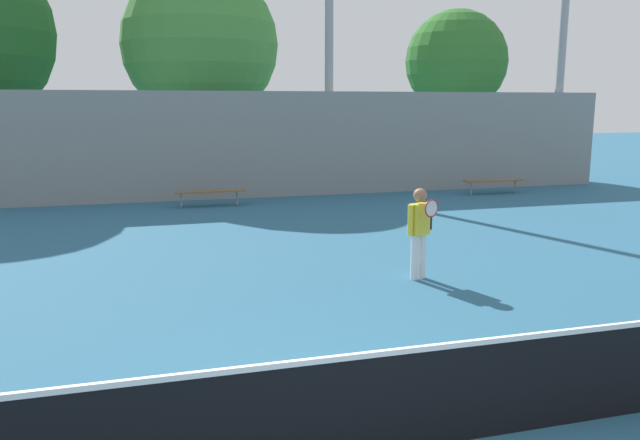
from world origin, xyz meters
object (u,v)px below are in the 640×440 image
at_px(bench_courtside_near, 494,181).
at_px(tennis_player, 419,228).
at_px(tennis_net, 357,405).
at_px(light_pole_near_left, 562,54).
at_px(tree_green_tall, 200,45).
at_px(bench_adjacent_court, 209,192).
at_px(tree_dark_dense, 456,62).

bearing_deg(bench_courtside_near, tennis_player, -127.64).
height_order(tennis_net, bench_courtside_near, tennis_net).
xyz_separation_m(tennis_player, bench_courtside_near, (6.87, 8.91, -0.48)).
distance_m(tennis_net, light_pole_near_left, 21.01).
bearing_deg(bench_courtside_near, tree_green_tall, 149.40).
bearing_deg(bench_adjacent_court, bench_courtside_near, 0.00).
xyz_separation_m(tennis_net, bench_courtside_near, (9.76, 13.93, -0.06)).
xyz_separation_m(tennis_net, tree_green_tall, (0.59, 19.35, 4.64)).
xyz_separation_m(tennis_player, light_pole_near_left, (10.47, 10.60, 3.92)).
relative_size(tennis_net, tree_green_tall, 1.32).
xyz_separation_m(bench_adjacent_court, tree_dark_dense, (11.37, 6.41, 4.36)).
bearing_deg(bench_adjacent_court, light_pole_near_left, 7.35).
bearing_deg(tree_dark_dense, tennis_player, -119.51).
height_order(bench_adjacent_court, tree_green_tall, tree_green_tall).
xyz_separation_m(bench_courtside_near, bench_adjacent_court, (-9.57, 0.00, -0.00)).
distance_m(tennis_player, tree_green_tall, 15.12).
height_order(light_pole_near_left, tree_dark_dense, light_pole_near_left).
xyz_separation_m(bench_courtside_near, light_pole_near_left, (3.60, 1.70, 4.40)).
bearing_deg(tree_green_tall, light_pole_near_left, -16.27).
bearing_deg(bench_courtside_near, bench_adjacent_court, 180.00).
relative_size(bench_adjacent_court, light_pole_near_left, 0.24).
height_order(tennis_net, tree_green_tall, tree_green_tall).
bearing_deg(tennis_player, bench_adjacent_court, 86.80).
bearing_deg(tennis_net, tree_green_tall, 88.26).
relative_size(tennis_player, tree_dark_dense, 0.23).
distance_m(bench_courtside_near, light_pole_near_left, 5.93).
distance_m(tennis_net, bench_courtside_near, 17.01).
height_order(bench_courtside_near, tree_green_tall, tree_green_tall).
bearing_deg(bench_adjacent_court, tree_green_tall, 85.88).
height_order(tennis_net, tennis_player, tennis_player).
xyz_separation_m(tennis_player, tree_green_tall, (-2.30, 14.33, 4.22)).
height_order(tree_green_tall, tree_dark_dense, tree_green_tall).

